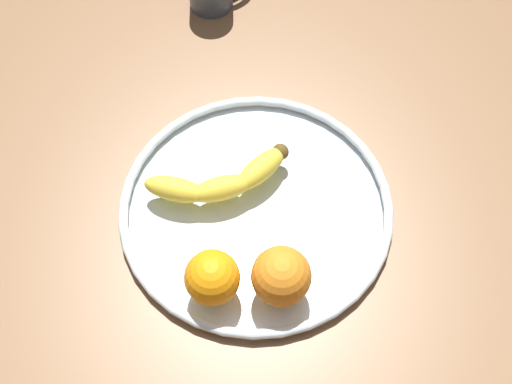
{
  "coord_description": "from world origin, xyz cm",
  "views": [
    {
      "loc": [
        -22.31,
        -35.36,
        76.52
      ],
      "look_at": [
        0.0,
        0.0,
        4.8
      ],
      "focal_mm": 48.62,
      "sensor_mm": 36.0,
      "label": 1
    }
  ],
  "objects_px": {
    "orange_front_right": "(281,276)",
    "banana": "(222,181)",
    "fruit_bowl": "(256,208)",
    "orange_center": "(212,278)"
  },
  "relations": [
    {
      "from": "orange_center",
      "to": "orange_front_right",
      "type": "height_order",
      "value": "orange_front_right"
    },
    {
      "from": "orange_front_right",
      "to": "banana",
      "type": "bearing_deg",
      "value": 85.09
    },
    {
      "from": "banana",
      "to": "orange_center",
      "type": "relative_size",
      "value": 2.98
    },
    {
      "from": "fruit_bowl",
      "to": "banana",
      "type": "height_order",
      "value": "banana"
    },
    {
      "from": "orange_center",
      "to": "orange_front_right",
      "type": "relative_size",
      "value": 0.93
    },
    {
      "from": "fruit_bowl",
      "to": "orange_center",
      "type": "distance_m",
      "value": 0.13
    },
    {
      "from": "banana",
      "to": "fruit_bowl",
      "type": "bearing_deg",
      "value": -45.97
    },
    {
      "from": "banana",
      "to": "orange_front_right",
      "type": "height_order",
      "value": "orange_front_right"
    },
    {
      "from": "banana",
      "to": "orange_front_right",
      "type": "relative_size",
      "value": 2.77
    },
    {
      "from": "fruit_bowl",
      "to": "banana",
      "type": "bearing_deg",
      "value": 117.6
    }
  ]
}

